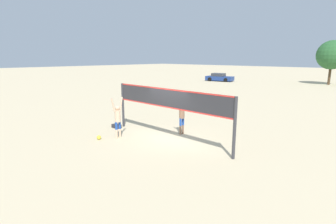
{
  "coord_description": "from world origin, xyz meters",
  "views": [
    {
      "loc": [
        8.56,
        -8.93,
        4.01
      ],
      "look_at": [
        0.0,
        0.0,
        1.39
      ],
      "focal_mm": 28.0,
      "sensor_mm": 36.0,
      "label": 1
    }
  ],
  "objects_px": {
    "volleyball_net": "(168,104)",
    "volleyball": "(99,137)",
    "player_spiker": "(118,117)",
    "tree_left_cluster": "(332,55)",
    "gear_bag": "(117,126)",
    "parked_car_near": "(219,78)",
    "player_blocker": "(182,113)"
  },
  "relations": [
    {
      "from": "volleyball_net",
      "to": "player_spiker",
      "type": "distance_m",
      "value": 2.6
    },
    {
      "from": "volleyball",
      "to": "tree_left_cluster",
      "type": "bearing_deg",
      "value": 87.71
    },
    {
      "from": "gear_bag",
      "to": "tree_left_cluster",
      "type": "distance_m",
      "value": 35.72
    },
    {
      "from": "volleyball",
      "to": "gear_bag",
      "type": "xyz_separation_m",
      "value": [
        -1.16,
        1.87,
        -0.0
      ]
    },
    {
      "from": "volleyball_net",
      "to": "parked_car_near",
      "type": "height_order",
      "value": "volleyball_net"
    },
    {
      "from": "player_spiker",
      "to": "player_blocker",
      "type": "bearing_deg",
      "value": -33.98
    },
    {
      "from": "volleyball_net",
      "to": "tree_left_cluster",
      "type": "height_order",
      "value": "tree_left_cluster"
    },
    {
      "from": "volleyball_net",
      "to": "gear_bag",
      "type": "height_order",
      "value": "volleyball_net"
    },
    {
      "from": "player_blocker",
      "to": "player_spiker",
      "type": "bearing_deg",
      "value": -33.98
    },
    {
      "from": "volleyball_net",
      "to": "gear_bag",
      "type": "relative_size",
      "value": 13.56
    },
    {
      "from": "player_blocker",
      "to": "tree_left_cluster",
      "type": "bearing_deg",
      "value": -178.58
    },
    {
      "from": "volleyball",
      "to": "tree_left_cluster",
      "type": "height_order",
      "value": "tree_left_cluster"
    },
    {
      "from": "gear_bag",
      "to": "tree_left_cluster",
      "type": "bearing_deg",
      "value": 85.71
    },
    {
      "from": "player_spiker",
      "to": "tree_left_cluster",
      "type": "relative_size",
      "value": 0.33
    },
    {
      "from": "player_spiker",
      "to": "parked_car_near",
      "type": "relative_size",
      "value": 0.44
    },
    {
      "from": "volleyball",
      "to": "player_blocker",
      "type": "bearing_deg",
      "value": 56.78
    },
    {
      "from": "volleyball",
      "to": "player_spiker",
      "type": "bearing_deg",
      "value": 59.39
    },
    {
      "from": "volleyball",
      "to": "parked_car_near",
      "type": "height_order",
      "value": "parked_car_near"
    },
    {
      "from": "volleyball_net",
      "to": "player_blocker",
      "type": "xyz_separation_m",
      "value": [
        -0.13,
        1.18,
        -0.66
      ]
    },
    {
      "from": "gear_bag",
      "to": "volleyball",
      "type": "bearing_deg",
      "value": -58.05
    },
    {
      "from": "player_spiker",
      "to": "volleyball",
      "type": "height_order",
      "value": "player_spiker"
    },
    {
      "from": "player_spiker",
      "to": "player_blocker",
      "type": "distance_m",
      "value": 3.29
    },
    {
      "from": "player_spiker",
      "to": "player_blocker",
      "type": "xyz_separation_m",
      "value": [
        1.84,
        2.73,
        0.03
      ]
    },
    {
      "from": "player_spiker",
      "to": "parked_car_near",
      "type": "height_order",
      "value": "player_spiker"
    },
    {
      "from": "parked_car_near",
      "to": "tree_left_cluster",
      "type": "relative_size",
      "value": 0.75
    },
    {
      "from": "volleyball_net",
      "to": "tree_left_cluster",
      "type": "relative_size",
      "value": 1.16
    },
    {
      "from": "volleyball_net",
      "to": "volleyball",
      "type": "relative_size",
      "value": 34.89
    },
    {
      "from": "volleyball_net",
      "to": "tree_left_cluster",
      "type": "xyz_separation_m",
      "value": [
        -0.97,
        34.88,
        2.47
      ]
    },
    {
      "from": "volleyball_net",
      "to": "gear_bag",
      "type": "distance_m",
      "value": 4.02
    },
    {
      "from": "gear_bag",
      "to": "volleyball_net",
      "type": "bearing_deg",
      "value": 7.84
    },
    {
      "from": "player_spiker",
      "to": "player_blocker",
      "type": "height_order",
      "value": "player_blocker"
    },
    {
      "from": "player_spiker",
      "to": "gear_bag",
      "type": "xyz_separation_m",
      "value": [
        -1.65,
        1.05,
        -0.98
      ]
    }
  ]
}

